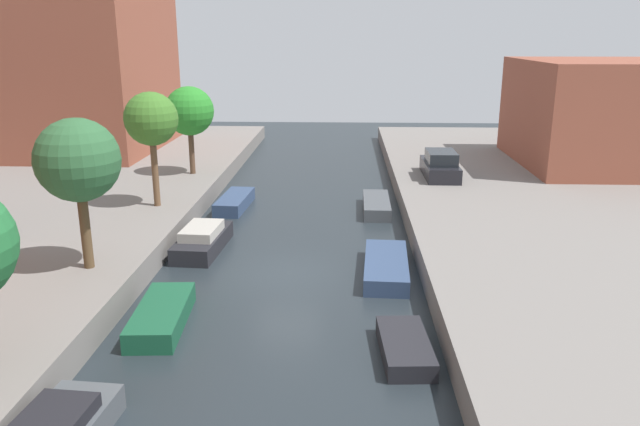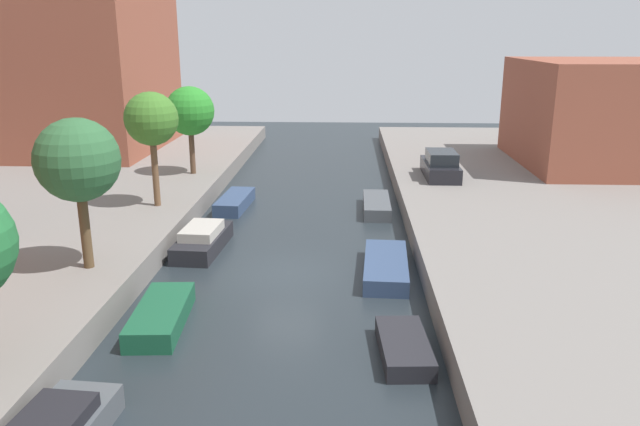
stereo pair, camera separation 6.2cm
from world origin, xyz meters
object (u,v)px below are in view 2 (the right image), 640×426
(moored_boat_left_3, at_px, (203,240))
(moored_boat_right_4, at_px, (377,205))
(street_tree_4, at_px, (190,111))
(moored_boat_right_2, at_px, (404,347))
(moored_boat_left_2, at_px, (161,315))
(street_tree_2, at_px, (78,161))
(parked_car, at_px, (440,166))
(low_block_right, at_px, (606,113))
(moored_boat_left_4, at_px, (235,202))
(moored_boat_right_3, at_px, (386,267))
(street_tree_3, at_px, (151,120))

(moored_boat_left_3, xyz_separation_m, moored_boat_right_4, (7.59, 6.30, -0.15))
(street_tree_4, relative_size, moored_boat_right_2, 1.62)
(moored_boat_left_2, relative_size, moored_boat_right_4, 0.93)
(street_tree_2, bearing_deg, moored_boat_right_2, -20.29)
(street_tree_2, bearing_deg, parked_car, 45.99)
(low_block_right, bearing_deg, moored_boat_left_3, -146.96)
(street_tree_4, xyz_separation_m, moored_boat_left_3, (2.88, -10.34, -4.12))
(low_block_right, distance_m, street_tree_2, 31.08)
(street_tree_4, bearing_deg, low_block_right, 8.87)
(street_tree_4, xyz_separation_m, moored_boat_right_2, (10.60, -18.93, -4.32))
(moored_boat_left_4, bearing_deg, moored_boat_right_3, -50.76)
(low_block_right, height_order, moored_boat_left_4, low_block_right)
(street_tree_3, height_order, moored_boat_left_2, street_tree_3)
(street_tree_2, bearing_deg, street_tree_3, 90.00)
(parked_car, relative_size, moored_boat_right_2, 1.43)
(low_block_right, height_order, moored_boat_right_3, low_block_right)
(moored_boat_left_2, height_order, moored_boat_right_2, moored_boat_left_2)
(street_tree_3, distance_m, moored_boat_left_4, 6.51)
(moored_boat_left_2, bearing_deg, street_tree_2, 143.87)
(street_tree_3, xyz_separation_m, moored_boat_right_4, (10.47, 2.95, -4.73))
(street_tree_4, distance_m, moored_boat_left_4, 6.42)
(moored_boat_right_2, bearing_deg, moored_boat_right_4, 90.47)
(street_tree_3, bearing_deg, moored_boat_left_2, -73.01)
(low_block_right, height_order, moored_boat_right_2, low_block_right)
(moored_boat_right_2, bearing_deg, moored_boat_left_3, 131.92)
(moored_boat_left_4, bearing_deg, moored_boat_right_2, -63.68)
(moored_boat_left_3, bearing_deg, moored_boat_left_2, -87.73)
(street_tree_3, bearing_deg, moored_boat_left_3, -49.36)
(low_block_right, relative_size, moored_boat_left_2, 2.89)
(street_tree_3, relative_size, moored_boat_right_3, 1.16)
(moored_boat_right_2, height_order, moored_boat_right_4, moored_boat_right_4)
(street_tree_2, relative_size, moored_boat_left_2, 1.32)
(street_tree_2, xyz_separation_m, street_tree_4, (0.00, 15.01, -0.16))
(moored_boat_left_4, bearing_deg, moored_boat_right_4, -2.59)
(street_tree_4, height_order, parked_car, street_tree_4)
(street_tree_4, height_order, moored_boat_left_4, street_tree_4)
(low_block_right, relative_size, parked_car, 2.58)
(street_tree_3, height_order, moored_boat_left_3, street_tree_3)
(parked_car, distance_m, moored_boat_right_2, 19.02)
(moored_boat_left_3, bearing_deg, street_tree_4, 105.57)
(moored_boat_left_2, relative_size, moored_boat_right_2, 1.28)
(street_tree_2, distance_m, moored_boat_left_4, 12.53)
(street_tree_3, xyz_separation_m, moored_boat_left_2, (3.16, -10.33, -4.72))
(low_block_right, distance_m, street_tree_3, 26.98)
(low_block_right, relative_size, moored_boat_right_4, 2.70)
(moored_boat_left_3, xyz_separation_m, moored_boat_right_3, (7.56, -2.39, -0.15))
(street_tree_4, bearing_deg, moored_boat_left_4, -50.37)
(moored_boat_left_3, bearing_deg, moored_boat_right_4, 39.70)
(street_tree_4, distance_m, moored_boat_right_3, 17.01)
(moored_boat_left_2, relative_size, moored_boat_right_3, 0.86)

